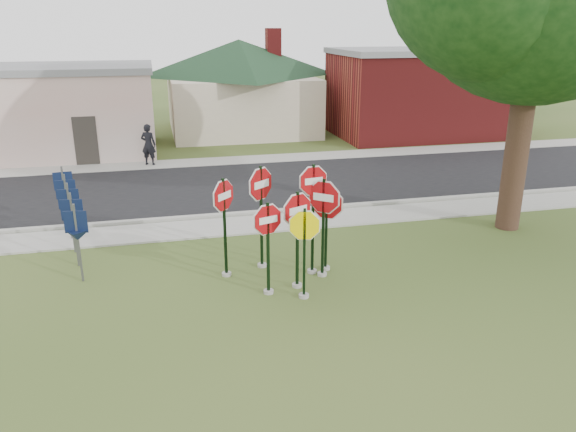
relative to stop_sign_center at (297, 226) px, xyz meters
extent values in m
plane|color=#384E1D|center=(-0.08, -0.95, -1.56)|extent=(120.00, 120.00, 0.00)
cube|color=gray|center=(-0.08, 4.55, -1.53)|extent=(60.00, 1.60, 0.06)
cube|color=black|center=(-0.08, 9.05, -1.54)|extent=(60.00, 7.00, 0.04)
cube|color=gray|center=(-0.08, 13.35, -1.53)|extent=(60.00, 1.60, 0.06)
cube|color=gray|center=(-0.08, 5.55, -1.49)|extent=(60.00, 0.20, 0.14)
cylinder|color=gray|center=(0.00, 0.00, -1.52)|extent=(0.24, 0.24, 0.08)
cube|color=black|center=(0.00, 0.00, -0.36)|extent=(0.08, 0.07, 2.40)
cylinder|color=white|center=(0.00, 0.00, 0.40)|extent=(1.01, 0.48, 1.11)
cylinder|color=#990A10|center=(0.00, 0.00, 0.40)|extent=(0.94, 0.45, 1.03)
cube|color=white|center=(0.00, 0.00, 0.40)|extent=(0.47, 0.22, 0.18)
cylinder|color=gray|center=(0.02, -0.57, -1.52)|extent=(0.24, 0.24, 0.08)
cube|color=black|center=(0.02, -0.57, -0.47)|extent=(0.07, 0.06, 2.18)
cylinder|color=white|center=(0.02, -0.57, 0.22)|extent=(0.95, 0.28, 0.98)
cylinder|color=#FEE500|center=(0.02, -0.57, 0.22)|extent=(0.88, 0.26, 0.91)
cylinder|color=gray|center=(-0.74, -0.17, -1.52)|extent=(0.24, 0.24, 0.08)
cube|color=black|center=(-0.74, -0.17, -0.44)|extent=(0.07, 0.07, 2.25)
cylinder|color=white|center=(-0.74, -0.17, 0.28)|extent=(0.96, 0.34, 1.01)
cylinder|color=#990A10|center=(-0.74, -0.17, 0.28)|extent=(0.89, 0.32, 0.93)
cube|color=white|center=(-0.74, -0.17, 0.28)|extent=(0.44, 0.16, 0.16)
cylinder|color=gray|center=(0.78, 0.48, -1.52)|extent=(0.24, 0.24, 0.08)
cube|color=black|center=(0.78, 0.48, -0.30)|extent=(0.08, 0.08, 2.53)
cylinder|color=white|center=(0.78, 0.48, 0.51)|extent=(0.88, 0.76, 1.14)
cylinder|color=#990A10|center=(0.78, 0.48, 0.51)|extent=(0.82, 0.71, 1.06)
cube|color=white|center=(0.78, 0.48, 0.51)|extent=(0.41, 0.35, 0.18)
cylinder|color=gray|center=(0.57, 0.70, -1.52)|extent=(0.24, 0.24, 0.08)
cube|color=black|center=(0.57, 0.70, -0.14)|extent=(0.07, 0.06, 2.85)
cylinder|color=white|center=(0.57, 0.70, 0.87)|extent=(1.01, 0.19, 1.02)
cylinder|color=#990A10|center=(0.57, 0.70, 0.87)|extent=(0.94, 0.18, 0.95)
cube|color=white|center=(0.57, 0.70, 0.87)|extent=(0.47, 0.09, 0.16)
cylinder|color=gray|center=(-0.60, 1.37, -1.52)|extent=(0.24, 0.24, 0.08)
cube|color=black|center=(-0.60, 1.37, -0.21)|extent=(0.08, 0.08, 2.71)
cylinder|color=white|center=(-0.60, 1.37, 0.68)|extent=(0.92, 0.74, 1.17)
cylinder|color=#990A10|center=(-0.60, 1.37, 0.68)|extent=(0.86, 0.69, 1.08)
cube|color=white|center=(-0.60, 1.37, 0.68)|extent=(0.43, 0.34, 0.19)
cylinder|color=gray|center=(0.97, 0.82, -1.52)|extent=(0.24, 0.24, 0.08)
cube|color=black|center=(0.97, 0.82, -0.43)|extent=(0.08, 0.08, 2.26)
cylinder|color=white|center=(0.97, 0.82, 0.24)|extent=(0.96, 0.66, 1.15)
cylinder|color=#990A10|center=(0.97, 0.82, 0.24)|extent=(0.90, 0.61, 1.07)
cube|color=white|center=(0.97, 0.82, 0.24)|extent=(0.45, 0.31, 0.18)
cylinder|color=gray|center=(-1.58, 1.04, -1.52)|extent=(0.24, 0.24, 0.08)
cube|color=black|center=(-1.58, 1.04, -0.29)|extent=(0.08, 0.08, 2.55)
cylinder|color=white|center=(-1.58, 1.04, 0.55)|extent=(0.76, 0.80, 1.09)
cylinder|color=#990A10|center=(-1.58, 1.04, 0.55)|extent=(0.71, 0.75, 1.01)
cube|color=white|center=(-1.58, 1.04, 0.55)|extent=(0.35, 0.37, 0.17)
cube|color=#59595E|center=(-5.08, 1.55, -0.56)|extent=(0.05, 0.05, 2.00)
cube|color=black|center=(-5.08, 1.55, -0.01)|extent=(0.55, 0.13, 0.55)
cone|color=black|center=(-5.08, 1.55, -0.36)|extent=(0.65, 0.65, 0.25)
cube|color=#59595E|center=(-5.28, 2.55, -0.56)|extent=(0.05, 0.05, 2.00)
cube|color=black|center=(-5.28, 2.55, -0.01)|extent=(0.55, 0.09, 0.55)
cone|color=black|center=(-5.28, 2.55, -0.36)|extent=(0.62, 0.62, 0.25)
cube|color=#59595E|center=(-5.48, 3.55, -0.56)|extent=(0.05, 0.05, 2.00)
cube|color=black|center=(-5.48, 3.55, -0.01)|extent=(0.55, 0.05, 0.55)
cone|color=black|center=(-5.48, 3.55, -0.36)|extent=(0.58, 0.58, 0.25)
cube|color=#59595E|center=(-5.68, 4.55, -0.56)|extent=(0.05, 0.05, 2.00)
cube|color=black|center=(-5.68, 4.55, -0.01)|extent=(0.55, 0.05, 0.55)
cone|color=black|center=(-5.68, 4.55, -0.36)|extent=(0.58, 0.58, 0.25)
cube|color=#59595E|center=(-5.88, 5.55, -0.56)|extent=(0.05, 0.05, 2.00)
cube|color=black|center=(-5.88, 5.55, -0.01)|extent=(0.55, 0.09, 0.55)
cone|color=black|center=(-5.88, 5.55, -0.36)|extent=(0.62, 0.62, 0.25)
cube|color=silver|center=(-9.08, 17.05, 0.44)|extent=(12.00, 6.00, 4.00)
cube|color=gray|center=(-9.08, 17.05, 2.49)|extent=(12.20, 6.20, 0.30)
cube|color=#332D28|center=(-6.08, 14.07, -0.46)|extent=(1.00, 0.10, 2.20)
cube|color=beige|center=(1.92, 21.05, 0.04)|extent=(8.00, 8.00, 3.20)
pyramid|color=black|center=(1.92, 21.05, 3.64)|extent=(11.60, 11.60, 2.00)
cube|color=maroon|center=(3.92, 21.05, 3.44)|extent=(0.80, 0.80, 1.60)
cube|color=maroon|center=(11.92, 17.55, 0.69)|extent=(10.00, 6.00, 4.50)
cube|color=gray|center=(11.92, 17.55, 3.04)|extent=(10.20, 6.20, 0.30)
cube|color=white|center=(9.92, 14.60, 1.04)|extent=(2.00, 0.08, 0.90)
cylinder|color=black|center=(7.42, 2.55, 1.42)|extent=(0.70, 0.70, 5.96)
cylinder|color=black|center=(21.92, 25.05, 0.44)|extent=(0.50, 0.50, 4.00)
sphere|color=black|center=(21.92, 25.05, 4.04)|extent=(5.60, 5.60, 5.60)
imported|color=black|center=(-3.40, 13.36, -0.59)|extent=(0.78, 0.66, 1.82)
camera|label=1|loc=(-3.07, -11.90, 4.47)|focal=35.00mm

